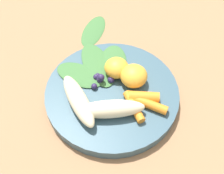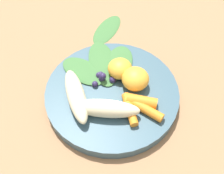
{
  "view_description": "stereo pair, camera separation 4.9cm",
  "coord_description": "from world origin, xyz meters",
  "px_view_note": "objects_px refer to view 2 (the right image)",
  "views": [
    {
      "loc": [
        0.13,
        0.27,
        0.43
      ],
      "look_at": [
        0.0,
        0.0,
        0.03
      ],
      "focal_mm": 42.61,
      "sensor_mm": 36.0,
      "label": 1
    },
    {
      "loc": [
        0.08,
        0.29,
        0.43
      ],
      "look_at": [
        0.0,
        0.0,
        0.03
      ],
      "focal_mm": 42.61,
      "sensor_mm": 36.0,
      "label": 2
    }
  ],
  "objects_px": {
    "orange_segment_near": "(120,69)",
    "kale_leaf_stray": "(107,29)",
    "bowl": "(112,94)",
    "banana_peeled_right": "(76,96)",
    "banana_peeled_left": "(105,108)"
  },
  "relations": [
    {
      "from": "banana_peeled_left",
      "to": "kale_leaf_stray",
      "type": "distance_m",
      "value": 0.25
    },
    {
      "from": "banana_peeled_left",
      "to": "orange_segment_near",
      "type": "relative_size",
      "value": 2.56
    },
    {
      "from": "orange_segment_near",
      "to": "kale_leaf_stray",
      "type": "distance_m",
      "value": 0.16
    },
    {
      "from": "bowl",
      "to": "kale_leaf_stray",
      "type": "bearing_deg",
      "value": -102.3
    },
    {
      "from": "orange_segment_near",
      "to": "bowl",
      "type": "bearing_deg",
      "value": 52.71
    },
    {
      "from": "banana_peeled_left",
      "to": "orange_segment_near",
      "type": "bearing_deg",
      "value": 78.52
    },
    {
      "from": "banana_peeled_left",
      "to": "kale_leaf_stray",
      "type": "xyz_separation_m",
      "value": [
        -0.07,
        -0.24,
        -0.04
      ]
    },
    {
      "from": "bowl",
      "to": "banana_peeled_right",
      "type": "relative_size",
      "value": 2.1
    },
    {
      "from": "bowl",
      "to": "orange_segment_near",
      "type": "height_order",
      "value": "orange_segment_near"
    },
    {
      "from": "bowl",
      "to": "orange_segment_near",
      "type": "relative_size",
      "value": 5.38
    },
    {
      "from": "banana_peeled_right",
      "to": "banana_peeled_left",
      "type": "bearing_deg",
      "value": 45.4
    },
    {
      "from": "banana_peeled_right",
      "to": "orange_segment_near",
      "type": "xyz_separation_m",
      "value": [
        -0.09,
        -0.04,
        0.0
      ]
    },
    {
      "from": "bowl",
      "to": "banana_peeled_right",
      "type": "height_order",
      "value": "banana_peeled_right"
    },
    {
      "from": "bowl",
      "to": "banana_peeled_left",
      "type": "xyz_separation_m",
      "value": [
        0.02,
        0.05,
        0.03
      ]
    },
    {
      "from": "banana_peeled_left",
      "to": "kale_leaf_stray",
      "type": "height_order",
      "value": "banana_peeled_left"
    }
  ]
}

